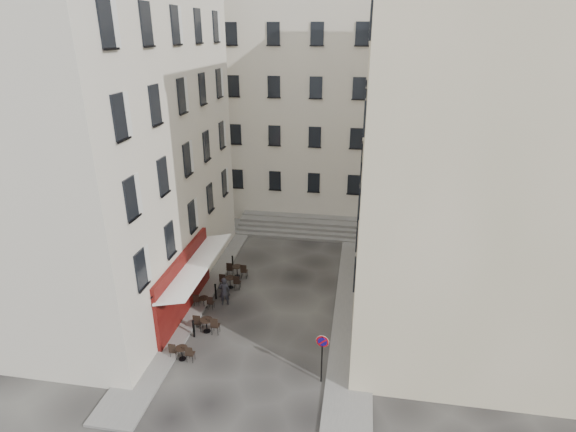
% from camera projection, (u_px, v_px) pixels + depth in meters
% --- Properties ---
extents(ground, '(90.00, 90.00, 0.00)m').
position_uv_depth(ground, '(262.00, 331.00, 22.83)').
color(ground, black).
rests_on(ground, ground).
extents(sidewalk_left, '(2.00, 22.00, 0.12)m').
position_uv_depth(sidewalk_left, '(204.00, 283.00, 27.14)').
color(sidewalk_left, slate).
rests_on(sidewalk_left, ground).
extents(sidewalk_right, '(2.00, 18.00, 0.12)m').
position_uv_depth(sidewalk_right, '(353.00, 305.00, 24.87)').
color(sidewalk_right, slate).
rests_on(sidewalk_right, ground).
extents(building_left, '(12.20, 16.20, 20.60)m').
position_uv_depth(building_left, '(73.00, 111.00, 23.25)').
color(building_left, beige).
rests_on(building_left, ground).
extents(building_right, '(12.20, 14.20, 18.60)m').
position_uv_depth(building_right, '(494.00, 143.00, 20.91)').
color(building_right, tan).
rests_on(building_right, ground).
extents(building_back, '(18.20, 10.20, 18.60)m').
position_uv_depth(building_back, '(298.00, 95.00, 36.80)').
color(building_back, beige).
rests_on(building_back, ground).
extents(cafe_storefront, '(1.74, 7.30, 3.50)m').
position_uv_depth(cafe_storefront, '(186.00, 282.00, 23.69)').
color(cafe_storefront, '#4D0B0B').
rests_on(cafe_storefront, ground).
extents(stone_steps, '(9.00, 3.15, 0.80)m').
position_uv_depth(stone_steps, '(298.00, 226.00, 34.16)').
color(stone_steps, '#63605E').
rests_on(stone_steps, ground).
extents(bollard_near, '(0.12, 0.12, 0.98)m').
position_uv_depth(bollard_near, '(194.00, 328.00, 22.21)').
color(bollard_near, black).
rests_on(bollard_near, ground).
extents(bollard_mid, '(0.12, 0.12, 0.98)m').
position_uv_depth(bollard_mid, '(216.00, 291.00, 25.41)').
color(bollard_mid, black).
rests_on(bollard_mid, ground).
extents(bollard_far, '(0.12, 0.12, 0.98)m').
position_uv_depth(bollard_far, '(233.00, 262.00, 28.60)').
color(bollard_far, black).
rests_on(bollard_far, ground).
extents(no_parking_sign, '(0.54, 0.14, 2.39)m').
position_uv_depth(no_parking_sign, '(322.00, 350.00, 18.89)').
color(no_parking_sign, black).
rests_on(no_parking_sign, ground).
extents(bistro_table_a, '(1.20, 0.56, 0.84)m').
position_uv_depth(bistro_table_a, '(182.00, 352.00, 20.70)').
color(bistro_table_a, black).
rests_on(bistro_table_a, ground).
extents(bistro_table_b, '(1.34, 0.63, 0.94)m').
position_uv_depth(bistro_table_b, '(207.00, 324.00, 22.60)').
color(bistro_table_b, black).
rests_on(bistro_table_b, ground).
extents(bistro_table_c, '(1.14, 0.54, 0.80)m').
position_uv_depth(bistro_table_c, '(204.00, 301.00, 24.62)').
color(bistro_table_c, black).
rests_on(bistro_table_c, ground).
extents(bistro_table_d, '(1.26, 0.59, 0.89)m').
position_uv_depth(bistro_table_d, '(230.00, 281.00, 26.53)').
color(bistro_table_d, black).
rests_on(bistro_table_d, ground).
extents(bistro_table_e, '(1.30, 0.61, 0.92)m').
position_uv_depth(bistro_table_e, '(237.00, 270.00, 27.75)').
color(bistro_table_e, black).
rests_on(bistro_table_e, ground).
extents(pedestrian, '(0.73, 0.61, 1.70)m').
position_uv_depth(pedestrian, '(224.00, 291.00, 24.76)').
color(pedestrian, '#222228').
rests_on(pedestrian, ground).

